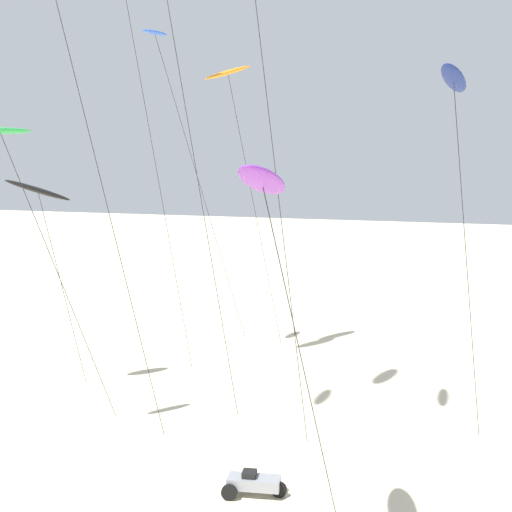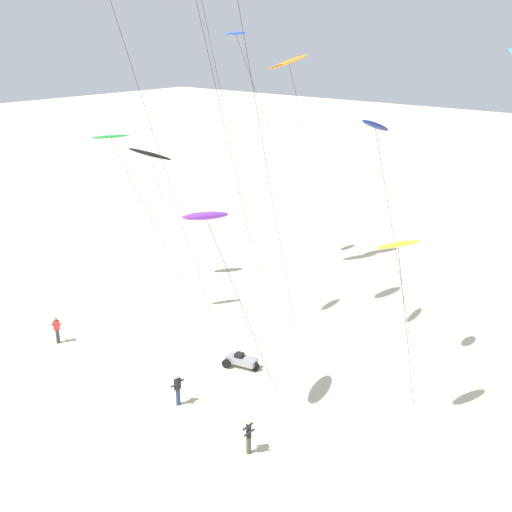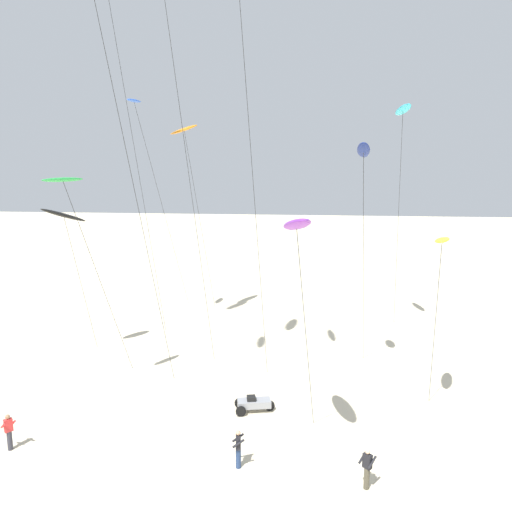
% 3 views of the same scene
% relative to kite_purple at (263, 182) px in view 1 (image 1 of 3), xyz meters
% --- Properties ---
extents(kite_purple, '(1.57, 5.74, 10.67)m').
position_rel_kite_purple_xyz_m(kite_purple, '(0.00, 0.00, 0.00)').
color(kite_purple, purple).
rests_on(kite_purple, ground).
extents(kite_orange, '(2.00, 6.72, 16.05)m').
position_rel_kite_purple_xyz_m(kite_orange, '(-9.50, 18.16, 5.15)').
color(kite_orange, orange).
rests_on(kite_orange, ground).
extents(kite_green, '(1.75, 6.06, 11.97)m').
position_rel_kite_purple_xyz_m(kite_green, '(-11.59, 4.22, 1.42)').
color(kite_green, green).
rests_on(kite_green, ground).
extents(kite_navy, '(1.31, 5.55, 13.79)m').
position_rel_kite_purple_xyz_m(kite_navy, '(3.07, 8.40, 3.02)').
color(kite_navy, navy).
rests_on(kite_navy, ground).
extents(kite_blue, '(1.86, 8.74, 17.46)m').
position_rel_kite_purple_xyz_m(kite_blue, '(-12.56, 16.26, 6.74)').
color(kite_blue, blue).
rests_on(kite_blue, ground).
extents(kite_black, '(2.22, 3.87, 10.15)m').
position_rel_kite_purple_xyz_m(kite_black, '(-15.02, 9.90, -0.66)').
color(kite_black, black).
rests_on(kite_black, ground).
extents(beach_buggy, '(2.13, 1.28, 0.82)m').
position_rel_kite_purple_xyz_m(beach_buggy, '(-2.33, 4.73, -9.73)').
color(beach_buggy, gray).
rests_on(beach_buggy, ground).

